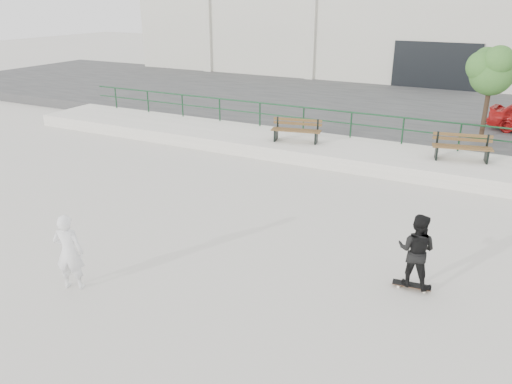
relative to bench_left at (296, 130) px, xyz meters
The scene contains 11 objects.
ground 9.71m from the bench_left, 73.99° to the right, with size 120.00×120.00×0.00m, color beige.
ledge 2.76m from the bench_left, ahead, with size 30.00×3.00×0.50m, color beige.
parking_strip 9.13m from the bench_left, 72.96° to the left, with size 60.00×14.00×0.50m, color #3A3A3A.
railing 3.08m from the bench_left, 29.43° to the left, with size 28.00×0.06×1.03m.
commercial_building 23.14m from the bench_left, 83.30° to the left, with size 44.20×16.33×8.00m.
bench_left is the anchor object (origin of this frame).
bench_right 5.89m from the bench_left, ahead, with size 1.99×0.94×0.88m.
tree 7.63m from the bench_left, 30.44° to the left, with size 2.00×1.78×3.56m.
skateboard 9.74m from the bench_left, 52.36° to the right, with size 0.80×0.28×0.09m.
standing_skater 9.70m from the bench_left, 52.36° to the right, with size 0.77×0.60×1.59m, color black.
seated_skater 10.92m from the bench_left, 91.88° to the right, with size 0.61×0.40×1.66m, color white.
Camera 1 is at (4.51, -7.84, 5.69)m, focal length 35.00 mm.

